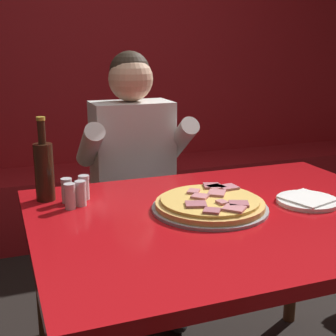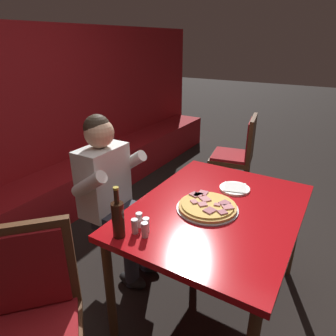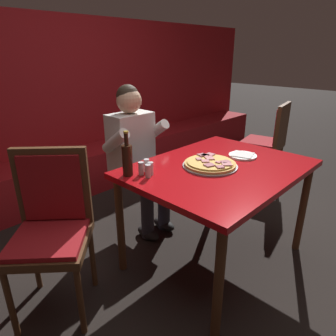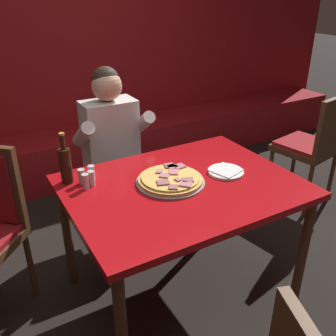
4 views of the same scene
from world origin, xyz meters
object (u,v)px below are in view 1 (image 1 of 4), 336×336
Objects in this scene: beer_bottle at (44,169)px; shaker_black_pepper at (84,189)px; shaker_parmesan at (67,192)px; diner_seated_blue_shirt at (138,174)px; pizza at (210,204)px; shaker_red_pepper_flakes at (81,194)px; plate_white_paper at (308,200)px; shaker_oregano at (70,197)px; main_dining_table at (229,236)px.

beer_bottle reaches higher than shaker_black_pepper.
diner_seated_blue_shirt is (0.40, 0.51, -0.11)m from shaker_parmesan.
pizza is 0.43m from shaker_red_pepper_flakes.
plate_white_paper is at bearing -23.44° from shaker_black_pepper.
diner_seated_blue_shirt reaches higher than plate_white_paper.
shaker_parmesan is 0.06m from shaker_red_pepper_flakes.
diner_seated_blue_shirt is at bearing 114.65° from plate_white_paper.
beer_bottle is at bearing -136.02° from diner_seated_blue_shirt.
pizza is 0.45m from shaker_black_pepper.
shaker_oregano is (-0.77, 0.23, 0.03)m from plate_white_paper.
shaker_parmesan is at bearing -165.39° from shaker_black_pepper.
shaker_black_pepper is 0.10m from shaker_oregano.
beer_bottle reaches higher than shaker_parmesan.
shaker_oregano reaches higher than main_dining_table.
shaker_oregano is 0.04m from shaker_red_pepper_flakes.
beer_bottle is 0.16m from shaker_oregano.
diner_seated_blue_shirt is at bearing 43.98° from beer_bottle.
diner_seated_blue_shirt is (-0.37, 0.80, -0.08)m from plate_white_paper.
beer_bottle is 3.40× the size of shaker_parmesan.
pizza is at bearing 170.87° from plate_white_paper.
shaker_parmesan is (-0.43, 0.24, 0.02)m from pizza.
shaker_red_pepper_flakes is at bearing 25.91° from shaker_oregano.
beer_bottle is (-0.84, 0.35, 0.10)m from plate_white_paper.
plate_white_paper is 0.82m from shaker_parmesan.
shaker_parmesan reaches higher than main_dining_table.
main_dining_table is 14.70× the size of shaker_oregano.
beer_bottle reaches higher than pizza.
shaker_black_pepper is (-0.71, 0.31, 0.03)m from plate_white_paper.
shaker_oregano is at bearing -154.09° from shaker_red_pepper_flakes.
main_dining_table is at bearing -31.72° from beer_bottle.
beer_bottle is at bearing 149.41° from pizza.
diner_seated_blue_shirt is (0.34, 0.49, -0.11)m from shaker_black_pepper.
shaker_parmesan is 0.07× the size of diner_seated_blue_shirt.
beer_bottle is at bearing 162.68° from shaker_black_pepper.
pizza reaches higher than plate_white_paper.
diner_seated_blue_shirt is at bearing 55.24° from shaker_black_pepper.
plate_white_paper is 2.44× the size of shaker_oregano.
main_dining_table is 14.70× the size of shaker_parmesan.
plate_white_paper is at bearing -65.35° from diner_seated_blue_shirt.
shaker_parmesan and shaker_oregano have the same top height.
pizza is at bearing -30.59° from beer_bottle.
pizza is 0.58m from beer_bottle.
beer_bottle is at bearing 139.17° from shaker_parmesan.
shaker_parmesan is at bearing 130.25° from shaker_red_pepper_flakes.
main_dining_table is 0.79m from diner_seated_blue_shirt.
shaker_black_pepper is (-0.42, 0.30, 0.12)m from main_dining_table.
shaker_black_pepper is at bearing 144.56° from main_dining_table.
shaker_red_pepper_flakes reaches higher than main_dining_table.
beer_bottle reaches higher than shaker_oregano.
shaker_black_pepper is at bearing 14.61° from shaker_parmesan.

